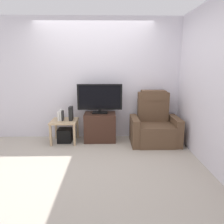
# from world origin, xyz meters

# --- Properties ---
(ground_plane) EXTENTS (6.40, 6.40, 0.00)m
(ground_plane) POSITION_xyz_m (0.00, 0.00, 0.00)
(ground_plane) COLOR #B2A899
(wall_back) EXTENTS (6.40, 0.06, 2.60)m
(wall_back) POSITION_xyz_m (0.00, 1.13, 1.30)
(wall_back) COLOR silver
(wall_back) RESTS_ON ground
(wall_side) EXTENTS (0.06, 4.48, 2.60)m
(wall_side) POSITION_xyz_m (1.88, 0.00, 1.30)
(wall_side) COLOR silver
(wall_side) RESTS_ON ground
(tv_stand) EXTENTS (0.66, 0.48, 0.60)m
(tv_stand) POSITION_xyz_m (0.11, 0.83, 0.30)
(tv_stand) COLOR #3D2319
(tv_stand) RESTS_ON ground
(television) EXTENTS (0.94, 0.20, 0.62)m
(television) POSITION_xyz_m (0.11, 0.85, 0.93)
(television) COLOR black
(television) RESTS_ON tv_stand
(recliner_armchair) EXTENTS (0.98, 0.78, 1.08)m
(recliner_armchair) POSITION_xyz_m (1.25, 0.67, 0.37)
(recliner_armchair) COLOR brown
(recliner_armchair) RESTS_ON ground
(side_table) EXTENTS (0.54, 0.54, 0.47)m
(side_table) POSITION_xyz_m (-0.63, 0.75, 0.40)
(side_table) COLOR tan
(side_table) RESTS_ON ground
(subwoofer_box) EXTENTS (0.29, 0.29, 0.29)m
(subwoofer_box) POSITION_xyz_m (-0.63, 0.75, 0.14)
(subwoofer_box) COLOR black
(subwoofer_box) RESTS_ON ground
(book_leftmost) EXTENTS (0.04, 0.14, 0.19)m
(book_leftmost) POSITION_xyz_m (-0.73, 0.73, 0.57)
(book_leftmost) COLOR white
(book_leftmost) RESTS_ON side_table
(book_middle) EXTENTS (0.03, 0.10, 0.24)m
(book_middle) POSITION_xyz_m (-0.69, 0.73, 0.59)
(book_middle) COLOR white
(book_middle) RESTS_ON side_table
(book_rightmost) EXTENTS (0.03, 0.11, 0.21)m
(book_rightmost) POSITION_xyz_m (-0.66, 0.73, 0.58)
(book_rightmost) COLOR #262626
(book_rightmost) RESTS_ON side_table
(game_console) EXTENTS (0.07, 0.20, 0.29)m
(game_console) POSITION_xyz_m (-0.49, 0.76, 0.62)
(game_console) COLOR black
(game_console) RESTS_ON side_table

